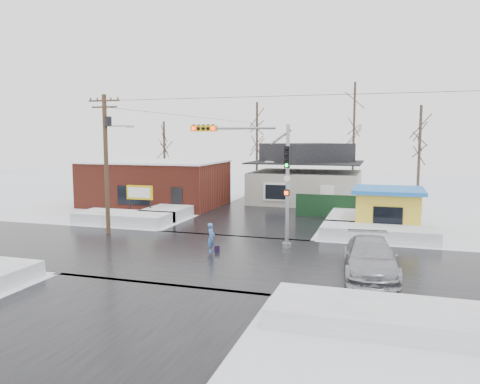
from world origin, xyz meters
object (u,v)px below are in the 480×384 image
(traffic_signal, at_px, (260,168))
(marquee_sign, at_px, (140,193))
(kiosk, at_px, (388,209))
(utility_pole, at_px, (107,156))
(car, at_px, (370,258))
(pedestrian, at_px, (211,238))

(traffic_signal, distance_m, marquee_sign, 13.42)
(marquee_sign, xyz_separation_m, kiosk, (18.50, 0.50, -0.46))
(traffic_signal, xyz_separation_m, utility_pole, (-10.36, 0.53, 0.57))
(traffic_signal, distance_m, car, 8.41)
(utility_pole, height_order, kiosk, utility_pole)
(kiosk, xyz_separation_m, pedestrian, (-9.27, -9.19, -0.66))
(kiosk, xyz_separation_m, car, (-0.79, -11.21, -0.64))
(traffic_signal, relative_size, pedestrian, 4.37)
(traffic_signal, height_order, pedestrian, traffic_signal)
(car, bearing_deg, marquee_sign, 143.64)
(marquee_sign, distance_m, pedestrian, 12.72)
(car, bearing_deg, pedestrian, 161.39)
(pedestrian, bearing_deg, car, -105.13)
(traffic_signal, xyz_separation_m, car, (6.28, -4.18, -3.71))
(marquee_sign, bearing_deg, kiosk, 1.55)
(traffic_signal, distance_m, utility_pole, 10.39)
(kiosk, bearing_deg, pedestrian, -135.26)
(kiosk, bearing_deg, traffic_signal, -135.16)
(traffic_signal, bearing_deg, pedestrian, -135.60)
(utility_pole, relative_size, marquee_sign, 3.53)
(utility_pole, xyz_separation_m, marquee_sign, (-1.07, 5.99, -3.19))
(traffic_signal, relative_size, marquee_sign, 2.75)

